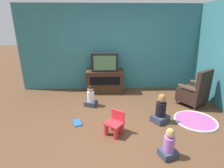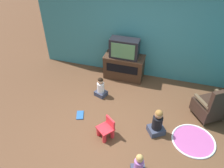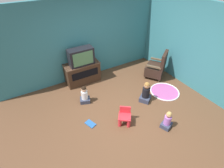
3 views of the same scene
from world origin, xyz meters
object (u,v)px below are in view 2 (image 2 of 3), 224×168
object	(u,v)px
tv_cabinet	(124,66)
black_armchair	(212,106)
child_watching_right	(139,165)
television	(124,48)
child_watching_left	(157,123)
yellow_kid_chair	(106,130)
book	(80,115)
child_watching_center	(101,88)

from	to	relation	value
tv_cabinet	black_armchair	size ratio (longest dim) A/B	1.16
tv_cabinet	child_watching_right	xyz separation A→B (m)	(1.01, -2.87, -0.14)
television	child_watching_left	world-z (taller)	television
tv_cabinet	child_watching_right	distance (m)	3.05
black_armchair	yellow_kid_chair	world-z (taller)	black_armchair
television	book	distance (m)	2.11
tv_cabinet	child_watching_center	xyz separation A→B (m)	(-0.36, -0.99, -0.12)
black_armchair	book	world-z (taller)	black_armchair
tv_cabinet	television	xyz separation A→B (m)	(-0.00, -0.04, 0.60)
television	yellow_kid_chair	world-z (taller)	television
child_watching_center	book	size ratio (longest dim) A/B	1.78
television	tv_cabinet	bearing A→B (deg)	90.00
television	child_watching_right	size ratio (longest dim) A/B	1.52
tv_cabinet	black_armchair	world-z (taller)	black_armchair
tv_cabinet	book	bearing A→B (deg)	-107.78
television	yellow_kid_chair	xyz separation A→B (m)	(0.19, -2.18, -0.77)
black_armchair	child_watching_center	bearing A→B (deg)	-35.27
yellow_kid_chair	tv_cabinet	bearing A→B (deg)	131.98
tv_cabinet	child_watching_left	bearing A→B (deg)	-56.92
yellow_kid_chair	child_watching_center	xyz separation A→B (m)	(-0.55, 1.24, 0.05)
tv_cabinet	child_watching_left	size ratio (longest dim) A/B	1.74
yellow_kid_chair	child_watching_right	distance (m)	1.04
black_armchair	child_watching_center	distance (m)	2.66
yellow_kid_chair	book	distance (m)	0.89
child_watching_left	child_watching_right	size ratio (longest dim) A/B	1.26
black_armchair	child_watching_center	world-z (taller)	black_armchair
yellow_kid_chair	child_watching_left	distance (m)	1.08
television	child_watching_right	xyz separation A→B (m)	(1.01, -2.83, -0.73)
child_watching_left	child_watching_right	distance (m)	1.06
tv_cabinet	child_watching_center	bearing A→B (deg)	-110.05
tv_cabinet	yellow_kid_chair	world-z (taller)	tv_cabinet
book	child_watching_left	bearing A→B (deg)	-109.16
tv_cabinet	child_watching_right	world-z (taller)	tv_cabinet
child_watching_center	television	bearing A→B (deg)	89.90
black_armchair	yellow_kid_chair	xyz separation A→B (m)	(-2.11, -1.20, -0.17)
tv_cabinet	book	xyz separation A→B (m)	(-0.59, -1.84, -0.34)
television	black_armchair	size ratio (longest dim) A/B	0.81
black_armchair	child_watching_right	size ratio (longest dim) A/B	1.89
book	child_watching_right	bearing A→B (deg)	-142.50
television	book	xyz separation A→B (m)	(-0.59, -1.80, -0.94)
black_armchair	child_watching_center	xyz separation A→B (m)	(-2.66, 0.04, -0.12)
black_armchair	child_watching_right	distance (m)	2.25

